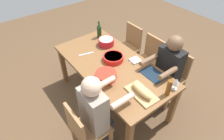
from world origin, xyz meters
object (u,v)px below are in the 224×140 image
diner_far_right (167,68)px  wine_bottle (99,31)px  serving_bowl_pasta (106,41)px  cutting_board (141,94)px  napkin_stack (135,60)px  chair_near_right (85,129)px  chair_far_left (129,45)px  bread_loaf (142,90)px  chair_far_center (149,58)px  wine_glass (176,82)px  diner_near_right (97,110)px  serving_bowl_fruit (106,75)px  dining_table (112,68)px  beer_bottle (169,88)px  serving_bowl_greens (113,58)px  chair_far_right (173,74)px

diner_far_right → wine_bottle: (-1.22, -0.32, 0.15)m
diner_far_right → serving_bowl_pasta: 1.03m
cutting_board → napkin_stack: napkin_stack is taller
chair_near_right → chair_far_left: size_ratio=1.00×
bread_loaf → chair_far_center: bearing=128.0°
cutting_board → wine_glass: wine_glass is taller
chair_far_left → cutting_board: bearing=-36.0°
diner_near_right → serving_bowl_fruit: 0.50m
dining_table → diner_far_right: bearing=49.9°
cutting_board → beer_bottle: size_ratio=1.82×
serving_bowl_greens → wine_bottle: bearing=162.6°
dining_table → serving_bowl_greens: bearing=131.8°
serving_bowl_greens → wine_glass: size_ratio=1.78×
serving_bowl_fruit → serving_bowl_pasta: 0.78m
diner_near_right → serving_bowl_pasta: size_ratio=4.81×
chair_far_center → chair_near_right: 1.64m
chair_far_right → diner_far_right: bearing=-90.0°
dining_table → wine_glass: size_ratio=11.06×
chair_far_center → diner_far_right: (0.50, -0.18, 0.21)m
serving_bowl_greens → serving_bowl_fruit: 0.39m
dining_table → wine_bottle: 0.79m
diner_far_right → wine_glass: diner_far_right is taller
wine_bottle → chair_far_right: bearing=22.6°
dining_table → beer_bottle: bearing=11.6°
wine_glass → chair_near_right: bearing=-107.2°
serving_bowl_greens → chair_near_right: bearing=-56.4°
diner_far_right → wine_bottle: bearing=-165.1°
chair_far_right → napkin_stack: 0.65m
bread_loaf → cutting_board: bearing=0.0°
wine_bottle → napkin_stack: (0.86, 0.03, -0.10)m
diner_far_right → chair_near_right: (-0.00, -1.38, -0.21)m
serving_bowl_pasta → wine_bottle: size_ratio=0.86×
chair_near_right → serving_bowl_greens: size_ratio=2.88×
diner_near_right → serving_bowl_fruit: size_ratio=4.32×
chair_near_right → serving_bowl_greens: 1.07m
chair_far_left → beer_bottle: beer_bottle is taller
diner_far_right → chair_far_left: 1.05m
diner_far_right → bread_loaf: diner_far_right is taller
chair_near_right → diner_near_right: diner_near_right is taller
wine_glass → serving_bowl_fruit: bearing=-140.4°
wine_glass → napkin_stack: 0.71m
bread_loaf → wine_glass: bearing=64.9°
dining_table → chair_far_center: size_ratio=2.16×
dining_table → chair_far_right: chair_far_right is taller
chair_far_center → beer_bottle: size_ratio=3.86×
diner_near_right → bread_loaf: (0.16, 0.53, 0.11)m
chair_far_right → wine_bottle: bearing=-157.4°
cutting_board → serving_bowl_fruit: bearing=-161.1°
dining_table → serving_bowl_fruit: bearing=-52.7°
napkin_stack → bread_loaf: bearing=-36.0°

